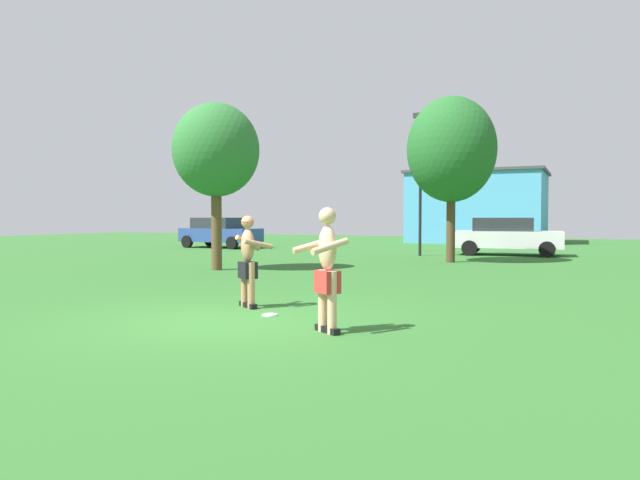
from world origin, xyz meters
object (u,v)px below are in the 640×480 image
(car_blue_near_post, at_px, (220,232))
(tree_left_field, at_px, (451,150))
(player_in_red, at_px, (327,267))
(car_white_mid_lot, at_px, (507,236))
(frisbee, at_px, (270,315))
(lamp_post, at_px, (420,169))
(tree_behind_players, at_px, (216,151))
(player_with_cap, at_px, (248,257))

(car_blue_near_post, relative_size, tree_left_field, 0.76)
(player_in_red, xyz_separation_m, car_white_mid_lot, (0.22, 18.22, -0.09))
(frisbee, bearing_deg, player_in_red, -32.10)
(car_white_mid_lot, relative_size, tree_left_field, 0.76)
(car_blue_near_post, distance_m, tree_left_field, 14.36)
(car_white_mid_lot, bearing_deg, lamp_post, -149.18)
(frisbee, relative_size, tree_behind_players, 0.05)
(player_with_cap, height_order, lamp_post, lamp_post)
(frisbee, xyz_separation_m, lamp_post, (-1.60, 15.41, 3.59))
(frisbee, relative_size, tree_left_field, 0.04)
(tree_left_field, bearing_deg, player_with_cap, -95.11)
(player_with_cap, height_order, car_white_mid_lot, player_with_cap)
(player_with_cap, xyz_separation_m, lamp_post, (-0.83, 14.83, 2.71))
(frisbee, distance_m, tree_behind_players, 9.26)
(lamp_post, xyz_separation_m, tree_left_field, (1.89, -2.95, 0.38))
(lamp_post, bearing_deg, tree_behind_players, -113.83)
(tree_left_field, bearing_deg, tree_behind_players, -134.39)
(car_blue_near_post, height_order, lamp_post, lamp_post)
(player_with_cap, xyz_separation_m, tree_behind_players, (-4.77, 5.92, 2.71))
(player_in_red, bearing_deg, frisbee, 147.90)
(frisbee, xyz_separation_m, car_blue_near_post, (-12.84, 17.32, 0.81))
(car_blue_near_post, height_order, car_white_mid_lot, same)
(tree_left_field, bearing_deg, car_blue_near_post, 159.67)
(player_in_red, height_order, car_blue_near_post, player_in_red)
(car_blue_near_post, xyz_separation_m, car_white_mid_lot, (14.47, 0.02, 0.00))
(player_in_red, bearing_deg, car_blue_near_post, 128.04)
(player_in_red, distance_m, lamp_post, 16.79)
(lamp_post, bearing_deg, car_white_mid_lot, 30.82)
(tree_left_field, relative_size, tree_behind_players, 1.16)
(car_white_mid_lot, distance_m, tree_behind_players, 13.28)
(frisbee, distance_m, tree_left_field, 13.08)
(player_in_red, relative_size, car_white_mid_lot, 0.39)
(car_blue_near_post, bearing_deg, player_with_cap, -54.20)
(player_in_red, relative_size, tree_left_field, 0.30)
(frisbee, bearing_deg, car_white_mid_lot, 84.62)
(frisbee, height_order, tree_left_field, tree_left_field)
(tree_left_field, bearing_deg, car_white_mid_lot, 74.68)
(car_white_mid_lot, height_order, tree_left_field, tree_left_field)
(player_in_red, height_order, tree_left_field, tree_left_field)
(frisbee, bearing_deg, tree_left_field, 88.64)
(frisbee, distance_m, lamp_post, 15.90)
(tree_behind_players, bearing_deg, player_with_cap, -51.15)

